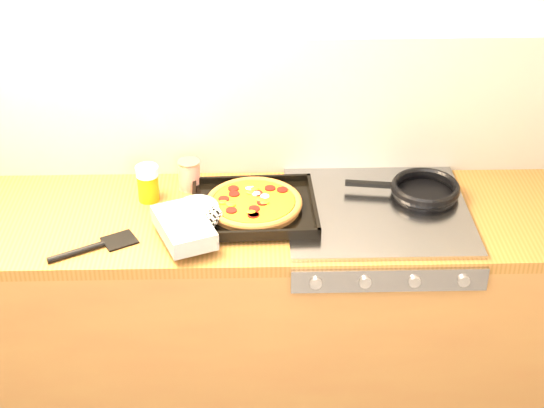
{
  "coord_description": "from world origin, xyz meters",
  "views": [
    {
      "loc": [
        0.04,
        -1.23,
        2.37
      ],
      "look_at": [
        0.1,
        1.08,
        0.95
      ],
      "focal_mm": 55.0,
      "sensor_mm": 36.0,
      "label": 1
    }
  ],
  "objects_px": {
    "pizza_on_tray": "(235,209)",
    "frying_pan": "(424,190)",
    "juice_glass": "(148,183)",
    "tomato_can": "(189,175)"
  },
  "relations": [
    {
      "from": "pizza_on_tray",
      "to": "frying_pan",
      "type": "distance_m",
      "value": 0.65
    },
    {
      "from": "pizza_on_tray",
      "to": "juice_glass",
      "type": "relative_size",
      "value": 4.26
    },
    {
      "from": "pizza_on_tray",
      "to": "tomato_can",
      "type": "relative_size",
      "value": 4.97
    },
    {
      "from": "frying_pan",
      "to": "tomato_can",
      "type": "xyz_separation_m",
      "value": [
        -0.8,
        0.09,
        0.02
      ]
    },
    {
      "from": "frying_pan",
      "to": "pizza_on_tray",
      "type": "bearing_deg",
      "value": -169.09
    },
    {
      "from": "frying_pan",
      "to": "tomato_can",
      "type": "height_order",
      "value": "tomato_can"
    },
    {
      "from": "frying_pan",
      "to": "juice_glass",
      "type": "relative_size",
      "value": 3.18
    },
    {
      "from": "tomato_can",
      "to": "juice_glass",
      "type": "height_order",
      "value": "juice_glass"
    },
    {
      "from": "pizza_on_tray",
      "to": "tomato_can",
      "type": "distance_m",
      "value": 0.26
    },
    {
      "from": "pizza_on_tray",
      "to": "tomato_can",
      "type": "height_order",
      "value": "tomato_can"
    }
  ]
}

